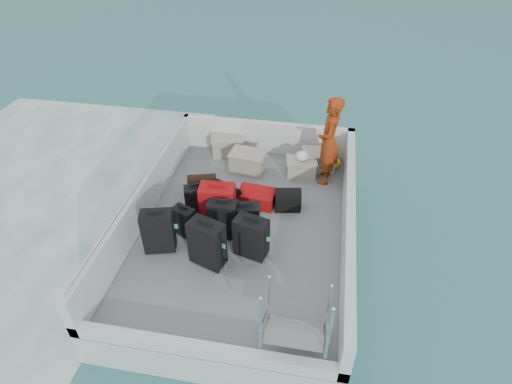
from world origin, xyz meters
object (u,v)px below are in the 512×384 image
suitcase_6 (251,237)px  crate_2 (301,168)px  crate_1 (248,162)px  suitcase_8 (257,197)px  passenger (329,141)px  suitcase_2 (196,200)px  crate_0 (227,146)px  crate_3 (318,161)px  suitcase_4 (223,219)px  suitcase_0 (158,232)px  suitcase_7 (246,221)px  suitcase_1 (185,222)px  suitcase_3 (207,244)px  suitcase_5 (218,206)px

suitcase_6 → crate_2: size_ratio=1.26×
crate_1 → suitcase_8: bearing=-70.3°
passenger → suitcase_2: bearing=-55.8°
crate_0 → crate_1: bearing=-45.0°
crate_2 → crate_3: (0.32, 0.29, 0.02)m
suitcase_2 → crate_1: size_ratio=0.82×
suitcase_2 → crate_3: bearing=21.0°
suitcase_4 → crate_1: suitcase_4 is taller
suitcase_0 → suitcase_2: 1.04m
suitcase_7 → passenger: passenger is taller
crate_0 → crate_3: size_ratio=1.01×
suitcase_1 → crate_1: 2.11m
crate_0 → crate_2: size_ratio=1.14×
suitcase_0 → suitcase_7: suitcase_0 is taller
suitcase_6 → crate_0: 2.98m
suitcase_0 → suitcase_3: bearing=-24.5°
suitcase_4 → crate_2: size_ratio=1.25×
crate_2 → passenger: passenger is taller
suitcase_6 → suitcase_8: suitcase_6 is taller
suitcase_2 → suitcase_5: (0.46, -0.24, 0.12)m
suitcase_4 → crate_3: size_ratio=1.11×
suitcase_7 → passenger: bearing=46.4°
suitcase_3 → passenger: size_ratio=0.46×
crate_3 → suitcase_2: bearing=-139.5°
suitcase_3 → suitcase_7: 0.85m
suitcase_4 → suitcase_5: (-0.15, 0.26, 0.05)m
crate_0 → crate_2: crate_0 is taller
suitcase_6 → passenger: (1.04, 2.22, 0.52)m
suitcase_1 → passenger: 3.01m
suitcase_3 → suitcase_2: bearing=134.8°
suitcase_7 → suitcase_8: (0.02, 0.85, -0.18)m
suitcase_7 → crate_1: size_ratio=0.95×
suitcase_3 → crate_2: 2.85m
suitcase_3 → crate_2: (1.18, 2.58, -0.23)m
suitcase_7 → crate_3: size_ratio=1.00×
crate_3 → crate_2: bearing=-137.4°
suitcase_1 → suitcase_8: 1.44m
suitcase_1 → crate_3: size_ratio=0.88×
suitcase_5 → suitcase_0: bearing=-139.7°
suitcase_1 → suitcase_5: suitcase_5 is taller
crate_2 → passenger: (0.47, -0.06, 0.70)m
crate_0 → crate_1: crate_1 is taller
suitcase_8 → crate_3: bearing=-32.0°
suitcase_0 → suitcase_3: (0.82, -0.14, 0.02)m
suitcase_1 → crate_0: suitcase_1 is taller
suitcase_1 → suitcase_8: size_ratio=0.83×
suitcase_3 → suitcase_6: bearing=45.7°
suitcase_4 → passenger: bearing=49.7°
crate_0 → passenger: 2.26m
crate_0 → suitcase_5: bearing=-80.7°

